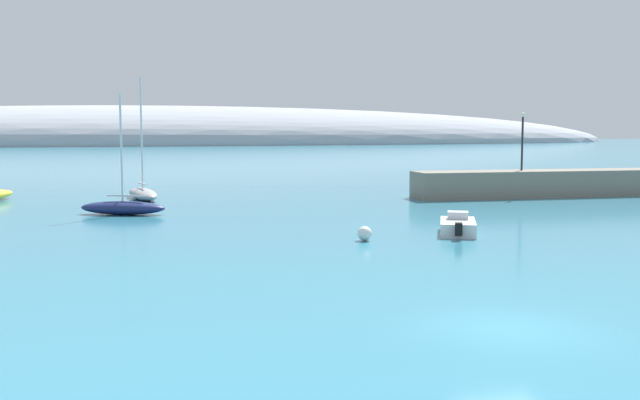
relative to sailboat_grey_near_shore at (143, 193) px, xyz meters
name	(u,v)px	position (x,y,z in m)	size (l,w,h in m)	color
water	(509,327)	(8.42, -40.01, -0.50)	(600.00, 600.00, 0.00)	teal
breakwater_rocks	(543,183)	(30.97, -6.09, 0.55)	(21.33, 3.29, 2.10)	gray
distant_ridge	(157,144)	(11.38, 200.67, -0.50)	(351.98, 71.94, 26.32)	#999EA8
sailboat_grey_near_shore	(143,193)	(0.00, 0.00, 0.00)	(2.75, 7.21, 9.31)	gray
sailboat_navy_outer_mooring	(123,207)	(-1.57, -9.92, -0.01)	(5.73, 3.67, 7.58)	navy
motorboat_white_alongside_breakwater	(458,226)	(15.08, -23.31, -0.10)	(3.13, 4.13, 1.10)	white
mooring_buoy_white	(365,234)	(9.67, -24.23, -0.14)	(0.71, 0.71, 0.71)	silver
harbor_lamp_post	(522,135)	(29.26, -5.73, 4.41)	(0.36, 0.36, 4.59)	black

